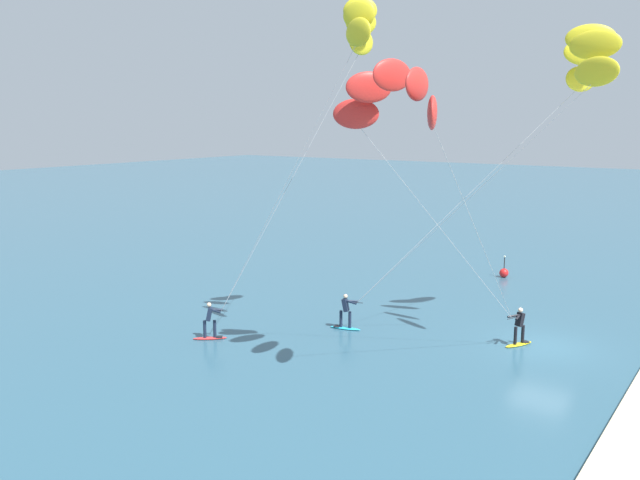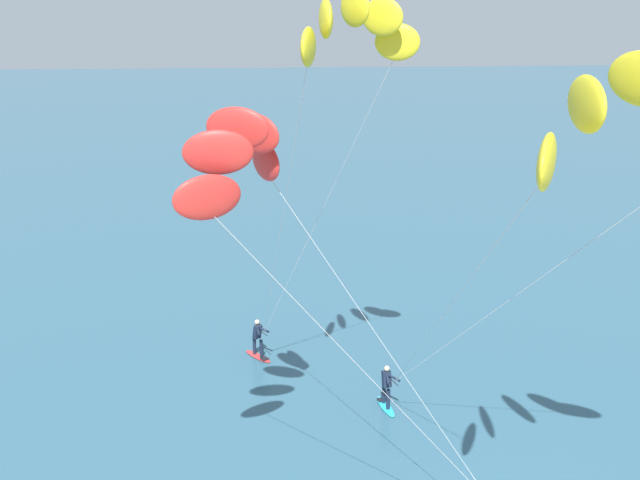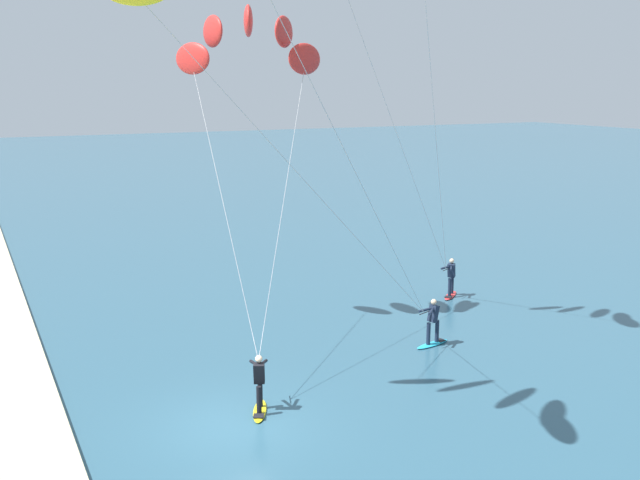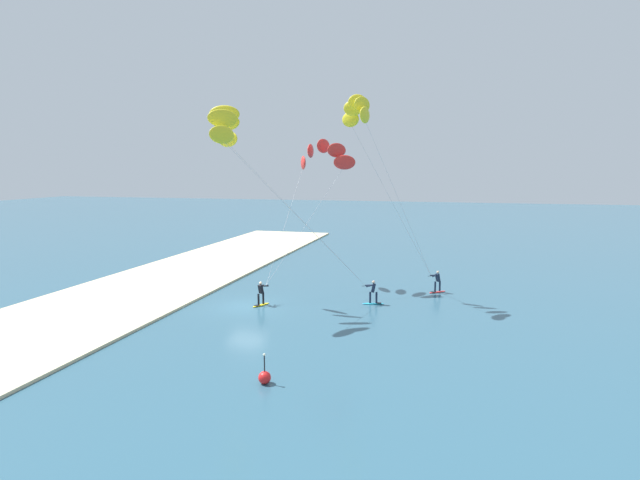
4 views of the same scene
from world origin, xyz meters
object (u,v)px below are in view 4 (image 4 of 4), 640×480
object	(u,v)px
kitesurfer_far_out	(231,133)
kitesurfer_nearshore	(321,160)
kitesurfer_mid_water	(362,120)
marker_buoy	(265,377)

from	to	relation	value
kitesurfer_far_out	kitesurfer_nearshore	bearing A→B (deg)	152.83
kitesurfer_mid_water	kitesurfer_far_out	xyz separation A→B (m)	(4.97, -7.71, -1.07)
kitesurfer_mid_water	marker_buoy	bearing A→B (deg)	-4.54
kitesurfer_far_out	marker_buoy	size ratio (longest dim) A/B	9.71
kitesurfer_nearshore	marker_buoy	xyz separation A→B (m)	(18.96, 2.43, -9.76)
kitesurfer_mid_water	kitesurfer_nearshore	bearing A→B (deg)	-127.35
kitesurfer_mid_water	marker_buoy	world-z (taller)	kitesurfer_mid_water
kitesurfer_far_out	marker_buoy	bearing A→B (deg)	29.96
kitesurfer_far_out	marker_buoy	world-z (taller)	kitesurfer_far_out
kitesurfer_mid_water	marker_buoy	distance (m)	20.41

